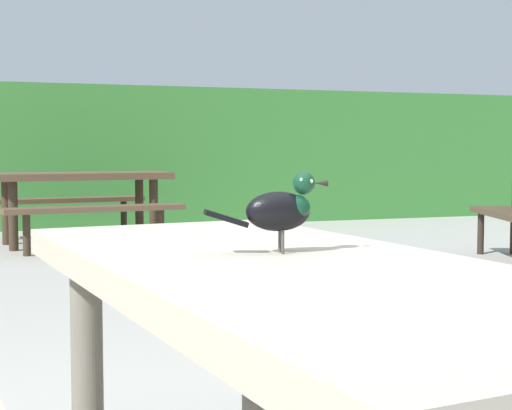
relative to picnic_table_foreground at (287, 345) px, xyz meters
name	(u,v)px	position (x,y,z in m)	size (l,w,h in m)	color
hedge_wall	(25,156)	(-0.07, 8.90, 0.33)	(28.00, 1.50, 1.77)	#387A33
picnic_table_foreground	(287,345)	(0.00, 0.00, 0.00)	(1.86, 1.89, 0.74)	#B2A893
bird_grackle	(283,208)	(0.03, 0.11, 0.29)	(0.29, 0.09, 0.18)	black
picnic_table_mid_left	(80,190)	(0.35, 6.61, 0.00)	(1.86, 1.82, 0.74)	brown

